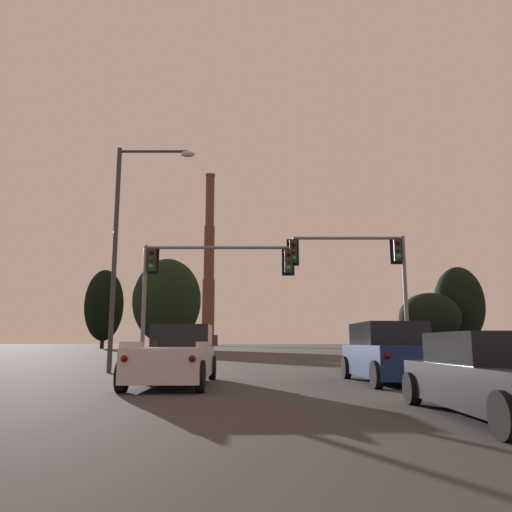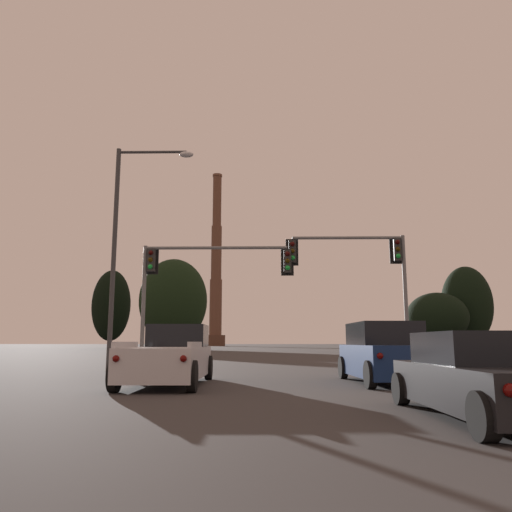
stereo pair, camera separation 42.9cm
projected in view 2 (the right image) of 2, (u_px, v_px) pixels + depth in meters
The scene contains 11 objects.
pickup_truck_left_lane_front at pixel (171, 357), 15.09m from camera, with size 2.27×5.54×1.82m.
sedan_right_lane_second at pixel (483, 377), 8.33m from camera, with size 2.02×4.72×1.43m.
suv_right_lane_front at pixel (384, 354), 15.50m from camera, with size 2.27×4.96×1.86m.
traffic_light_overhead_right at pixel (365, 266), 22.77m from camera, with size 5.58×0.50×6.10m.
traffic_light_overhead_left at pixel (196, 273), 22.60m from camera, with size 6.98×0.50×5.60m.
street_lamp at pixel (126, 233), 21.51m from camera, with size 3.43×0.36×9.72m.
smokestack at pixel (216, 276), 158.97m from camera, with size 6.29×6.29×55.80m.
treeline_center_right at pixel (467, 305), 93.50m from camera, with size 9.29×8.36×15.38m.
treeline_far_left at pixel (437, 317), 89.04m from camera, with size 10.94×9.85×10.01m.
treeline_far_right at pixel (173, 301), 84.44m from camera, with size 11.48×10.33×15.26m.
treeline_right_mid at pixel (111, 305), 95.24m from camera, with size 7.29×6.56×14.91m.
Camera 2 is at (-0.24, -0.24, 1.25)m, focal length 35.00 mm.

